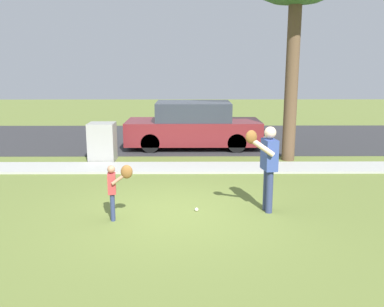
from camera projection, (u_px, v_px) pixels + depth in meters
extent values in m
plane|color=olive|center=(179.00, 169.00, 11.86)|extent=(48.00, 48.00, 0.00)
cube|color=#A3A39E|center=(179.00, 168.00, 11.95)|extent=(36.00, 1.20, 0.06)
cube|color=#2D2D30|center=(182.00, 138.00, 16.84)|extent=(36.00, 6.80, 0.02)
cylinder|color=navy|center=(269.00, 192.00, 8.34)|extent=(0.14, 0.14, 0.87)
cylinder|color=navy|center=(267.00, 189.00, 8.50)|extent=(0.14, 0.14, 0.87)
cube|color=#33478C|center=(269.00, 155.00, 8.26)|extent=(0.30, 0.45, 0.62)
sphere|color=beige|center=(270.00, 132.00, 8.17)|extent=(0.24, 0.24, 0.24)
cylinder|color=beige|center=(261.00, 147.00, 7.92)|extent=(0.55, 0.18, 0.42)
ellipsoid|color=brown|center=(251.00, 137.00, 7.85)|extent=(0.24, 0.17, 0.26)
cylinder|color=beige|center=(265.00, 151.00, 8.51)|extent=(0.10, 0.10, 0.58)
cylinder|color=navy|center=(113.00, 206.00, 8.03)|extent=(0.09, 0.09, 0.54)
cylinder|color=navy|center=(113.00, 207.00, 7.92)|extent=(0.09, 0.09, 0.54)
cube|color=#B73838|center=(112.00, 183.00, 7.88)|extent=(0.18, 0.28, 0.38)
sphere|color=#A87A5B|center=(111.00, 169.00, 7.82)|extent=(0.15, 0.15, 0.15)
cylinder|color=#A87A5B|center=(112.00, 180.00, 8.03)|extent=(0.06, 0.06, 0.36)
cylinder|color=#A87A5B|center=(120.00, 178.00, 7.72)|extent=(0.34, 0.11, 0.26)
ellipsoid|color=brown|center=(127.00, 172.00, 7.71)|extent=(0.24, 0.17, 0.26)
sphere|color=white|center=(197.00, 210.00, 8.49)|extent=(0.07, 0.07, 0.07)
cube|color=gray|center=(102.00, 142.00, 12.83)|extent=(0.79, 0.73, 1.18)
cylinder|color=brown|center=(292.00, 69.00, 12.45)|extent=(0.39, 0.39, 5.62)
cube|color=maroon|center=(193.00, 132.00, 14.78)|extent=(4.70, 1.90, 0.80)
cube|color=#2D333D|center=(193.00, 111.00, 14.63)|extent=(2.59, 1.75, 0.65)
cylinder|color=black|center=(232.00, 135.00, 15.67)|extent=(0.64, 0.22, 0.64)
cylinder|color=black|center=(237.00, 143.00, 14.02)|extent=(0.64, 0.22, 0.64)
cylinder|color=black|center=(154.00, 135.00, 15.65)|extent=(0.64, 0.22, 0.64)
cylinder|color=black|center=(150.00, 143.00, 14.01)|extent=(0.64, 0.22, 0.64)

